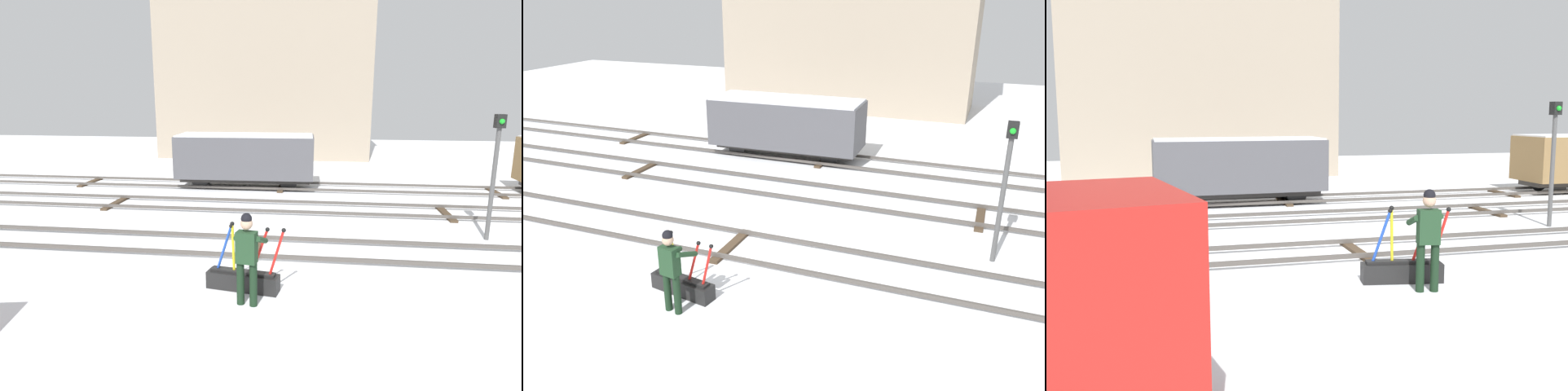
{
  "view_description": "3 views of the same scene",
  "coord_description": "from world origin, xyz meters",
  "views": [
    {
      "loc": [
        1.53,
        -10.84,
        3.97
      ],
      "look_at": [
        -0.09,
        1.59,
        1.11
      ],
      "focal_mm": 30.57,
      "sensor_mm": 36.0,
      "label": 1
    },
    {
      "loc": [
        5.84,
        -10.89,
        6.2
      ],
      "look_at": [
        0.78,
        1.74,
        0.91
      ],
      "focal_mm": 36.65,
      "sensor_mm": 36.0,
      "label": 2
    },
    {
      "loc": [
        -4.31,
        -12.33,
        3.13
      ],
      "look_at": [
        -0.75,
        1.68,
        1.12
      ],
      "focal_mm": 40.53,
      "sensor_mm": 36.0,
      "label": 3
    }
  ],
  "objects": [
    {
      "name": "track_main_line",
      "position": [
        0.0,
        0.0,
        0.11
      ],
      "size": [
        44.0,
        1.94,
        0.18
      ],
      "color": "#4C4742",
      "rests_on": "ground_plane"
    },
    {
      "name": "rail_worker",
      "position": [
        0.25,
        -3.02,
        1.04
      ],
      "size": [
        0.62,
        0.75,
        1.84
      ],
      "rotation": [
        0.0,
        0.0,
        -0.17
      ],
      "color": "black",
      "rests_on": "ground_plane"
    },
    {
      "name": "apartment_building",
      "position": [
        -2.02,
        18.68,
        5.14
      ],
      "size": [
        13.45,
        5.15,
        10.28
      ],
      "color": "gray",
      "rests_on": "ground_plane"
    },
    {
      "name": "track_siding_near",
      "position": [
        0.0,
        4.28,
        0.11
      ],
      "size": [
        44.0,
        1.94,
        0.18
      ],
      "color": "#4C4742",
      "rests_on": "ground_plane"
    },
    {
      "name": "track_siding_far",
      "position": [
        0.0,
        7.93,
        0.11
      ],
      "size": [
        44.0,
        1.94,
        0.18
      ],
      "color": "#4C4742",
      "rests_on": "ground_plane"
    },
    {
      "name": "switch_lever_frame",
      "position": [
        0.06,
        -2.38,
        0.25
      ],
      "size": [
        1.67,
        0.61,
        1.45
      ],
      "rotation": [
        0.0,
        0.0,
        -0.17
      ],
      "color": "black",
      "rests_on": "ground_plane"
    },
    {
      "name": "signal_post",
      "position": [
        6.27,
        1.71,
        2.15
      ],
      "size": [
        0.24,
        0.32,
        3.47
      ],
      "color": "#4C4C4C",
      "rests_on": "ground_plane"
    },
    {
      "name": "freight_car_near_switch",
      "position": [
        -1.58,
        7.93,
        1.34
      ],
      "size": [
        5.88,
        2.29,
        2.31
      ],
      "rotation": [
        0.0,
        0.0,
        0.03
      ],
      "color": "#2D2B28",
      "rests_on": "ground_plane"
    },
    {
      "name": "ground_plane",
      "position": [
        0.0,
        0.0,
        0.0
      ],
      "size": [
        60.0,
        60.0,
        0.0
      ],
      "primitive_type": "plane",
      "color": "white"
    }
  ]
}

